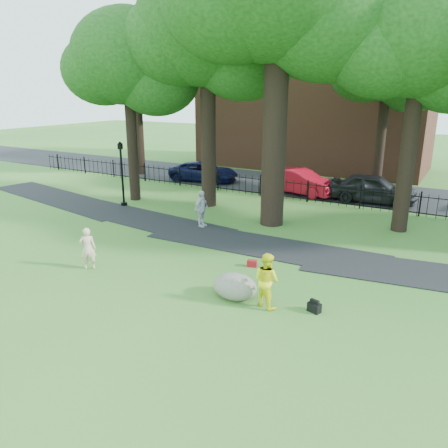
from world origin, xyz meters
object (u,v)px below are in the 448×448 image
Objects in this scene: man at (267,280)px; lamppost at (122,175)px; woman at (88,248)px; boulder at (235,285)px; red_sedan at (300,182)px.

man is 13.70m from lamppost.
man is (6.74, 0.59, 0.07)m from woman.
woman is at bearing -173.56° from boulder.
man is 1.18× the size of boulder.
red_sedan reaches higher than boulder.
woman is 0.92× the size of man.
woman is at bearing -178.93° from red_sedan.
red_sedan is (7.43, 7.66, -0.98)m from lamppost.
man reaches higher than woman.
boulder is at bearing 16.58° from man.
lamppost reaches higher than boulder.
red_sedan is at bearing -140.22° from woman.
boulder is at bearing -157.15° from red_sedan.
woman is 0.43× the size of lamppost.
woman is 1.09× the size of boulder.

